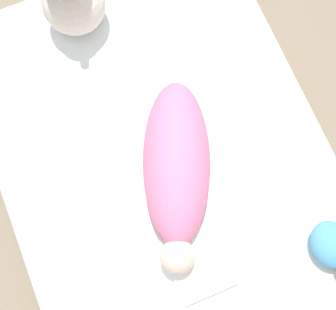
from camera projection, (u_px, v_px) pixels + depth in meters
The scene contains 5 objects.
ground_plane at pixel (161, 162), 1.64m from camera, with size 12.00×12.00×0.00m, color #7A6B56.
bed_mattress at pixel (160, 156), 1.57m from camera, with size 1.34×1.02×0.16m.
burp_cloth at pixel (198, 262), 1.40m from camera, with size 0.20×0.17×0.02m.
swaddled_baby at pixel (177, 167), 1.40m from camera, with size 0.58×0.38×0.15m.
turtle_plush at pixel (333, 246), 1.38m from camera, with size 0.18×0.12×0.08m.
Camera 1 is at (0.33, -0.11, 1.61)m, focal length 50.00 mm.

